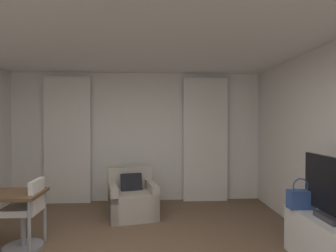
% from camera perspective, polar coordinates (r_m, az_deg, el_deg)
% --- Properties ---
extents(wall_window, '(5.12, 0.06, 2.60)m').
position_cam_1_polar(wall_window, '(5.76, -6.18, -2.21)').
color(wall_window, silver).
rests_on(wall_window, ground).
extents(ceiling, '(5.12, 6.12, 0.06)m').
position_cam_1_polar(ceiling, '(2.91, -9.59, 21.23)').
color(ceiling, white).
rests_on(ceiling, wall_left).
extents(curtain_left_panel, '(0.90, 0.06, 2.50)m').
position_cam_1_polar(curtain_left_panel, '(5.87, -19.80, -2.69)').
color(curtain_left_panel, silver).
rests_on(curtain_left_panel, ground).
extents(curtain_right_panel, '(0.90, 0.06, 2.50)m').
position_cam_1_polar(curtain_right_panel, '(5.72, 7.64, -2.73)').
color(curtain_right_panel, silver).
rests_on(curtain_right_panel, ground).
extents(armchair, '(0.92, 0.92, 0.80)m').
position_cam_1_polar(armchair, '(4.98, -7.33, -14.64)').
color(armchair, '#B2A899').
rests_on(armchair, ground).
extents(desk_chair, '(0.48, 0.48, 0.88)m').
position_cam_1_polar(desk_chair, '(4.15, -26.92, -16.36)').
color(desk_chair, gray).
rests_on(desk_chair, ground).
extents(tv_console, '(0.45, 1.11, 0.57)m').
position_cam_1_polar(tv_console, '(3.72, 29.89, -20.28)').
color(tv_console, white).
rests_on(tv_console, ground).
extents(tv_flatscreen, '(0.20, 0.96, 0.68)m').
position_cam_1_polar(tv_flatscreen, '(3.50, 30.43, -11.35)').
color(tv_flatscreen, '#333338').
rests_on(tv_flatscreen, tv_console).
extents(handbag_primary, '(0.30, 0.14, 0.37)m').
position_cam_1_polar(handbag_primary, '(3.85, 25.39, -13.21)').
color(handbag_primary, '#335193').
rests_on(handbag_primary, tv_console).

